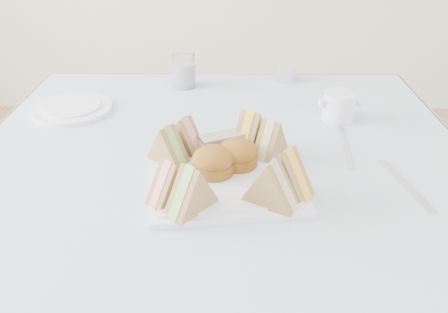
{
  "coord_description": "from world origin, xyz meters",
  "views": [
    {
      "loc": [
        0.02,
        -0.82,
        1.21
      ],
      "look_at": [
        0.01,
        -0.08,
        0.8
      ],
      "focal_mm": 38.0,
      "sensor_mm": 36.0,
      "label": 1
    }
  ],
  "objects_px": {
    "table": "(221,297)",
    "creamer_jug": "(339,106)",
    "serving_plate": "(224,177)",
    "water_glass": "(184,71)"
  },
  "relations": [
    {
      "from": "table",
      "to": "creamer_jug",
      "type": "distance_m",
      "value": 0.53
    },
    {
      "from": "serving_plate",
      "to": "water_glass",
      "type": "distance_m",
      "value": 0.5
    },
    {
      "from": "table",
      "to": "water_glass",
      "type": "bearing_deg",
      "value": 104.53
    },
    {
      "from": "water_glass",
      "to": "table",
      "type": "bearing_deg",
      "value": -75.47
    },
    {
      "from": "table",
      "to": "water_glass",
      "type": "relative_size",
      "value": 9.98
    },
    {
      "from": "table",
      "to": "creamer_jug",
      "type": "xyz_separation_m",
      "value": [
        0.27,
        0.2,
        0.41
      ]
    },
    {
      "from": "creamer_jug",
      "to": "table",
      "type": "bearing_deg",
      "value": -160.68
    },
    {
      "from": "water_glass",
      "to": "serving_plate",
      "type": "bearing_deg",
      "value": -76.75
    },
    {
      "from": "water_glass",
      "to": "creamer_jug",
      "type": "bearing_deg",
      "value": -29.24
    },
    {
      "from": "table",
      "to": "serving_plate",
      "type": "distance_m",
      "value": 0.39
    }
  ]
}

